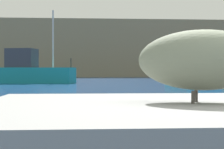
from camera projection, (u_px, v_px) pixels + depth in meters
The scene contains 5 objects.
hillside_backdrop at pixel (95, 50), 66.50m from camera, with size 140.00×14.47×8.80m, color #7F755B.
pier_dock at pixel (201, 141), 3.44m from camera, with size 3.82×2.97×0.67m, color gray.
pelican at pixel (202, 59), 3.43m from camera, with size 1.41×0.97×0.92m.
fishing_boat_teal at pixel (23, 72), 30.51m from camera, with size 8.05×3.83×5.56m.
fishing_boat_green at pixel (213, 74), 32.47m from camera, with size 7.94×2.53×3.78m.
Camera 1 is at (-2.23, -3.31, 0.94)m, focal length 63.67 mm.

